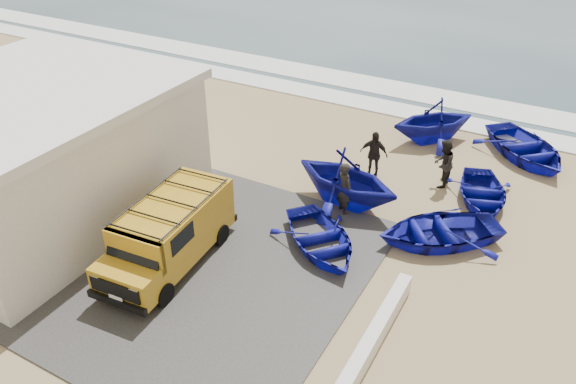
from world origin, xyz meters
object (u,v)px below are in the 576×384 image
at_px(boat_mid_left, 346,178).
at_px(fisherman_back, 374,154).
at_px(boat_near_right, 439,231).
at_px(boat_far_right, 526,148).
at_px(boat_mid_right, 482,193).
at_px(boat_far_left, 433,120).
at_px(fisherman_front, 344,189).
at_px(parapet, 365,354).
at_px(fisherman_middle, 443,164).
at_px(building, 29,152).
at_px(van, 170,231).
at_px(boat_near_left, 321,239).

xyz_separation_m(boat_mid_left, fisherman_back, (0.10, 2.32, -0.13)).
relative_size(boat_mid_left, fisherman_back, 2.16).
distance_m(boat_near_right, boat_far_right, 7.36).
distance_m(boat_mid_right, boat_far_left, 4.92).
height_order(boat_mid_right, fisherman_front, fisherman_front).
height_order(parapet, fisherman_front, fisherman_front).
xyz_separation_m(boat_near_right, fisherman_middle, (-0.91, 3.43, 0.51)).
bearing_deg(fisherman_back, fisherman_front, -93.97).
bearing_deg(boat_mid_right, fisherman_back, 162.34).
height_order(boat_near_right, boat_far_left, boat_far_left).
height_order(boat_near_right, fisherman_back, fisherman_back).
height_order(boat_near_right, boat_mid_left, boat_mid_left).
height_order(boat_mid_left, boat_far_right, boat_mid_left).
distance_m(parapet, fisherman_back, 9.24).
height_order(building, fisherman_front, building).
xyz_separation_m(van, boat_far_left, (4.44, 11.78, -0.15)).
bearing_deg(fisherman_front, boat_mid_left, -36.35).
bearing_deg(boat_mid_right, boat_mid_left, -169.09).
distance_m(boat_mid_right, fisherman_middle, 1.73).
relative_size(building, boat_mid_right, 2.78).
distance_m(boat_near_right, boat_far_left, 7.29).
xyz_separation_m(boat_mid_right, fisherman_middle, (-1.58, 0.40, 0.58)).
height_order(boat_mid_left, boat_mid_right, boat_mid_left).
height_order(building, boat_mid_right, building).
height_order(boat_near_left, boat_far_right, boat_far_right).
bearing_deg(boat_far_right, fisherman_middle, -164.49).
bearing_deg(boat_mid_right, boat_near_left, -145.21).
height_order(parapet, van, van).
xyz_separation_m(building, fisherman_middle, (11.76, 8.14, -1.24)).
height_order(van, boat_near_right, van).
xyz_separation_m(parapet, boat_near_right, (0.16, 5.71, 0.14)).
relative_size(van, boat_mid_left, 1.25).
bearing_deg(fisherman_middle, fisherman_front, -36.27).
relative_size(boat_mid_left, boat_far_right, 0.92).
bearing_deg(van, fisherman_back, 62.53).
height_order(parapet, boat_mid_right, boat_mid_right).
bearing_deg(fisherman_front, fisherman_middle, -90.23).
relative_size(van, fisherman_middle, 2.67).
height_order(van, boat_near_left, van).
relative_size(parapet, fisherman_back, 3.27).
relative_size(van, boat_near_left, 1.37).
xyz_separation_m(boat_far_right, fisherman_middle, (-2.35, -3.79, 0.48)).
distance_m(boat_near_left, boat_far_right, 10.44).
bearing_deg(boat_mid_right, boat_far_left, 108.45).
distance_m(building, parapet, 12.68).
bearing_deg(boat_far_left, fisherman_front, -54.93).
distance_m(boat_far_right, fisherman_front, 8.63).
bearing_deg(parapet, fisherman_middle, 94.64).
bearing_deg(fisherman_front, boat_far_right, -88.29).
xyz_separation_m(boat_near_right, boat_mid_left, (-3.51, 0.60, 0.63)).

